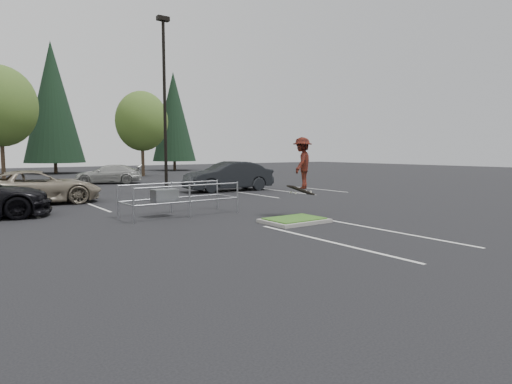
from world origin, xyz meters
TOP-DOWN VIEW (x-y plane):
  - ground at (0.00, 0.00)m, footprint 120.00×120.00m
  - grass_median at (0.00, 0.00)m, footprint 2.20×1.60m
  - stall_lines at (-1.35, 6.02)m, footprint 22.62×17.60m
  - light_pole at (0.50, 12.00)m, footprint 0.70×0.60m
  - decid_b at (-6.01, 30.53)m, footprint 5.89×5.89m
  - decid_c at (5.99, 29.83)m, footprint 5.12×5.12m
  - conif_b at (0.00, 40.50)m, footprint 6.38×6.38m
  - conif_c at (14.00, 39.50)m, footprint 5.50×5.50m
  - cart_corral at (-3.01, 3.99)m, footprint 4.54×1.73m
  - skateboarder at (1.20, 1.00)m, footprint 1.49×1.33m
  - car_l_tan at (-6.50, 11.23)m, footprint 6.02×3.16m
  - car_r_charc at (4.50, 11.50)m, footprint 5.78×2.41m
  - car_far_silver at (0.30, 22.00)m, footprint 5.41×3.95m

SIDE VIEW (x-z plane):
  - ground at x=0.00m, z-range 0.00..0.00m
  - stall_lines at x=-1.35m, z-range 0.00..0.01m
  - grass_median at x=0.00m, z-range 0.00..0.16m
  - car_far_silver at x=0.30m, z-range 0.00..1.46m
  - cart_corral at x=-3.01m, z-range 0.16..1.44m
  - car_l_tan at x=-6.50m, z-range 0.00..1.62m
  - car_r_charc at x=4.50m, z-range 0.00..1.86m
  - skateboarder at x=1.20m, z-range 0.91..3.19m
  - light_pole at x=0.50m, z-range -0.50..9.62m
  - decid_c at x=5.99m, z-range 1.06..9.45m
  - decid_b at x=-6.01m, z-range 1.22..10.86m
  - conif_c at x=14.00m, z-range 0.60..13.10m
  - conif_b at x=0.00m, z-range 0.60..15.10m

